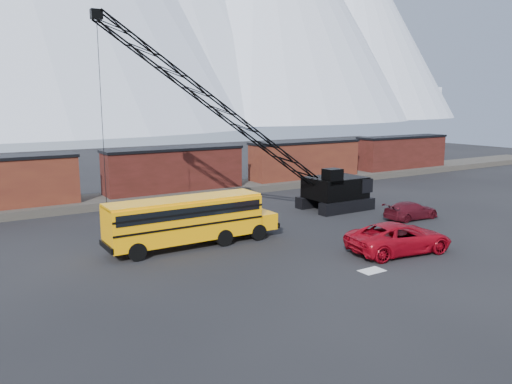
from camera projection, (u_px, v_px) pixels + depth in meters
ground at (319, 254)px, 30.52m from camera, size 160.00×160.00×0.00m
gravel_berm at (175, 194)px, 48.76m from camera, size 120.00×5.00×0.70m
boxcar_mid at (174, 169)px, 48.33m from camera, size 13.70×3.10×4.17m
boxcar_east_near at (305, 159)px, 56.75m from camera, size 13.70×3.10×4.17m
boxcar_east_far at (402, 152)px, 65.16m from camera, size 13.70×3.10×4.17m
snow_patch at (372, 271)px, 27.45m from camera, size 1.40×0.90×0.02m
school_bus at (190, 219)px, 31.88m from camera, size 11.65×2.65×3.19m
red_pickup at (399, 238)px, 30.71m from camera, size 7.09×4.07×1.86m
maroon_suv at (411, 211)px, 39.56m from camera, size 4.84×2.16×1.38m
crawler_crane at (242, 124)px, 37.49m from camera, size 22.97×4.20×15.01m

